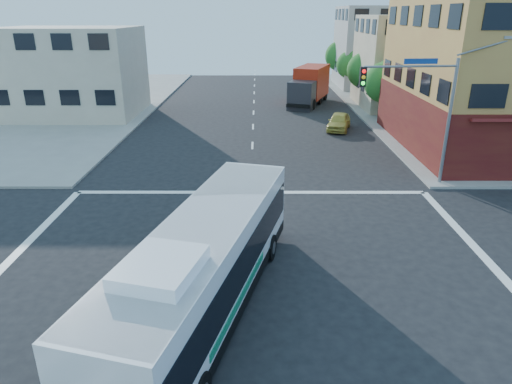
{
  "coord_description": "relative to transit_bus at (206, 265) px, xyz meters",
  "views": [
    {
      "loc": [
        0.33,
        -13.76,
        9.17
      ],
      "look_at": [
        0.29,
        3.96,
        2.2
      ],
      "focal_mm": 32.0,
      "sensor_mm": 36.0,
      "label": 1
    }
  ],
  "objects": [
    {
      "name": "ground",
      "position": [
        1.28,
        1.19,
        -1.74
      ],
      "size": [
        120.0,
        120.0,
        0.0
      ],
      "primitive_type": "plane",
      "color": "black",
      "rests_on": "ground"
    },
    {
      "name": "building_east_near",
      "position": [
        18.26,
        35.17,
        2.77
      ],
      "size": [
        12.06,
        10.06,
        9.0
      ],
      "color": "#C3B795",
      "rests_on": "ground"
    },
    {
      "name": "building_east_far",
      "position": [
        18.25,
        49.17,
        3.27
      ],
      "size": [
        12.06,
        10.06,
        10.0
      ],
      "color": "#A2A19D",
      "rests_on": "ground"
    },
    {
      "name": "building_west",
      "position": [
        -15.74,
        31.17,
        2.27
      ],
      "size": [
        12.06,
        10.06,
        8.0
      ],
      "color": "beige",
      "rests_on": "ground"
    },
    {
      "name": "signal_mast_ne",
      "position": [
        10.35,
        11.81,
        3.24
      ],
      "size": [
        7.91,
        1.13,
        8.07
      ],
      "color": "gray",
      "rests_on": "ground"
    },
    {
      "name": "street_tree_a",
      "position": [
        13.18,
        29.11,
        1.85
      ],
      "size": [
        3.6,
        3.6,
        5.53
      ],
      "color": "#382114",
      "rests_on": "ground"
    },
    {
      "name": "street_tree_b",
      "position": [
        13.18,
        37.11,
        2.01
      ],
      "size": [
        3.8,
        3.8,
        5.79
      ],
      "color": "#382114",
      "rests_on": "ground"
    },
    {
      "name": "street_tree_c",
      "position": [
        13.18,
        45.11,
        1.72
      ],
      "size": [
        3.4,
        3.4,
        5.29
      ],
      "color": "#382114",
      "rests_on": "ground"
    },
    {
      "name": "street_tree_d",
      "position": [
        13.18,
        53.11,
        2.14
      ],
      "size": [
        4.0,
        4.0,
        6.03
      ],
      "color": "#382114",
      "rests_on": "ground"
    },
    {
      "name": "transit_bus",
      "position": [
        0.0,
        0.0,
        0.0
      ],
      "size": [
        5.54,
        12.27,
        3.56
      ],
      "rotation": [
        0.0,
        0.0,
        -0.26
      ],
      "color": "black",
      "rests_on": "ground"
    },
    {
      "name": "box_truck",
      "position": [
        7.19,
        36.7,
        0.14
      ],
      "size": [
        5.28,
        8.96,
        3.88
      ],
      "rotation": [
        0.0,
        0.0,
        -0.35
      ],
      "color": "#26262B",
      "rests_on": "ground"
    },
    {
      "name": "parked_car",
      "position": [
        8.48,
        25.09,
        -1.03
      ],
      "size": [
        2.78,
        4.45,
        1.41
      ],
      "primitive_type": "imported",
      "rotation": [
        0.0,
        0.0,
        -0.29
      ],
      "color": "gold",
      "rests_on": "ground"
    }
  ]
}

